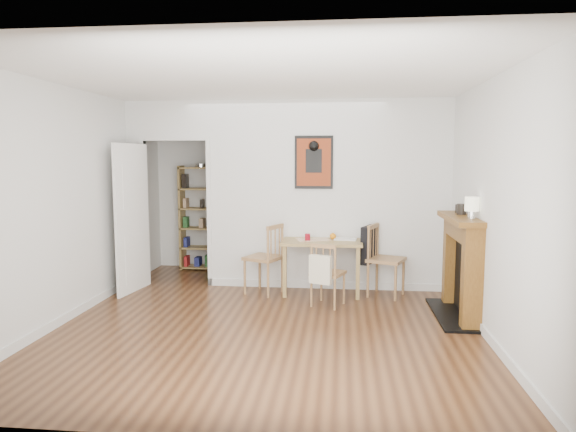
# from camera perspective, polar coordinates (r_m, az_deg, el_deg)

# --- Properties ---
(ground) EXTENTS (5.20, 5.20, 0.00)m
(ground) POSITION_cam_1_polar(r_m,az_deg,el_deg) (6.00, -1.82, -11.10)
(ground) COLOR brown
(ground) RESTS_ON ground
(room_shell) EXTENTS (5.20, 5.20, 5.20)m
(room_shell) POSITION_cam_1_polar(r_m,az_deg,el_deg) (7.06, 0.43, 2.31)
(room_shell) COLOR silver
(room_shell) RESTS_ON ground
(dining_table) EXTENTS (1.06, 0.67, 0.72)m
(dining_table) POSITION_cam_1_polar(r_m,az_deg,el_deg) (6.87, 3.80, -3.40)
(dining_table) COLOR #9A8048
(dining_table) RESTS_ON ground
(chair_left) EXTENTS (0.62, 0.62, 0.94)m
(chair_left) POSITION_cam_1_polar(r_m,az_deg,el_deg) (6.89, -2.73, -4.74)
(chair_left) COLOR #A2734B
(chair_left) RESTS_ON ground
(chair_right) EXTENTS (0.66, 0.62, 0.95)m
(chair_right) POSITION_cam_1_polar(r_m,az_deg,el_deg) (6.86, 10.68, -4.73)
(chair_right) COLOR #A2734B
(chair_right) RESTS_ON ground
(chair_front) EXTENTS (0.51, 0.54, 0.79)m
(chair_front) POSITION_cam_1_polar(r_m,az_deg,el_deg) (6.33, 4.42, -6.39)
(chair_front) COLOR #A2734B
(chair_front) RESTS_ON ground
(bookshelf) EXTENTS (0.71, 0.28, 1.68)m
(bookshelf) POSITION_cam_1_polar(r_m,az_deg,el_deg) (8.43, -9.51, -0.28)
(bookshelf) COLOR #9A8048
(bookshelf) RESTS_ON ground
(fireplace) EXTENTS (0.45, 1.25, 1.16)m
(fireplace) POSITION_cam_1_polar(r_m,az_deg,el_deg) (6.19, 18.80, -5.01)
(fireplace) COLOR brown
(fireplace) RESTS_ON ground
(red_glass) EXTENTS (0.07, 0.07, 0.09)m
(red_glass) POSITION_cam_1_polar(r_m,az_deg,el_deg) (6.79, 2.19, -2.36)
(red_glass) COLOR maroon
(red_glass) RESTS_ON dining_table
(orange_fruit) EXTENTS (0.08, 0.08, 0.08)m
(orange_fruit) POSITION_cam_1_polar(r_m,az_deg,el_deg) (6.93, 5.01, -2.25)
(orange_fruit) COLOR orange
(orange_fruit) RESTS_ON dining_table
(placemat) EXTENTS (0.50, 0.43, 0.00)m
(placemat) POSITION_cam_1_polar(r_m,az_deg,el_deg) (6.88, 2.81, -2.63)
(placemat) COLOR beige
(placemat) RESTS_ON dining_table
(notebook) EXTENTS (0.31, 0.24, 0.01)m
(notebook) POSITION_cam_1_polar(r_m,az_deg,el_deg) (6.92, 6.40, -2.57)
(notebook) COLOR silver
(notebook) RESTS_ON dining_table
(mantel_lamp) EXTENTS (0.15, 0.15, 0.24)m
(mantel_lamp) POSITION_cam_1_polar(r_m,az_deg,el_deg) (5.81, 19.76, 1.12)
(mantel_lamp) COLOR silver
(mantel_lamp) RESTS_ON fireplace
(ceramic_jar_a) EXTENTS (0.10, 0.10, 0.12)m
(ceramic_jar_a) POSITION_cam_1_polar(r_m,az_deg,el_deg) (6.23, 18.71, 0.72)
(ceramic_jar_a) COLOR black
(ceramic_jar_a) RESTS_ON fireplace
(ceramic_jar_b) EXTENTS (0.08, 0.08, 0.10)m
(ceramic_jar_b) POSITION_cam_1_polar(r_m,az_deg,el_deg) (6.44, 18.43, 0.79)
(ceramic_jar_b) COLOR black
(ceramic_jar_b) RESTS_ON fireplace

